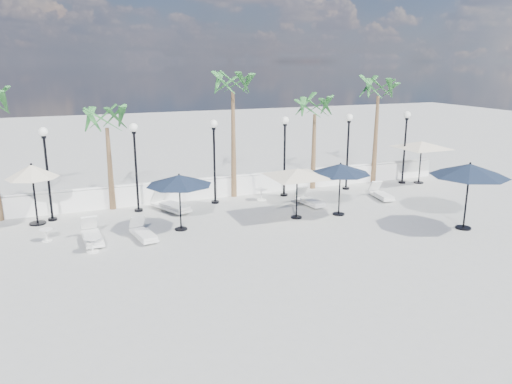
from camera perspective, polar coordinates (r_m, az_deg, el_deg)
name	(u,v)px	position (r m, az deg, el deg)	size (l,w,h in m)	color
ground	(271,251)	(17.34, 1.77, -6.75)	(100.00, 100.00, 0.00)	#9E9F9A
balustrade	(209,188)	(23.94, -5.41, 0.43)	(26.00, 0.30, 1.01)	white
lamppost_1	(46,161)	(21.63, -22.84, 3.29)	(0.36, 0.36, 3.84)	black
lamppost_2	(135,155)	(21.83, -13.64, 4.13)	(0.36, 0.36, 3.84)	black
lamppost_3	(214,150)	(22.58, -4.81, 4.83)	(0.36, 0.36, 3.84)	black
lamppost_4	(285,145)	(23.82, 3.30, 5.37)	(0.36, 0.36, 3.84)	black
lamppost_5	(348,141)	(25.49, 10.48, 5.77)	(0.36, 0.36, 3.84)	black
lamppost_6	(405,137)	(27.50, 16.71, 6.03)	(0.36, 0.36, 3.84)	black
palm_1	(107,124)	(22.32, -16.70, 7.43)	(2.60, 2.60, 4.70)	brown
palm_2	(233,89)	(23.41, -2.67, 11.68)	(2.60, 2.60, 6.10)	brown
palm_3	(315,111)	(25.24, 6.74, 9.16)	(2.60, 2.60, 4.90)	brown
palm_4	(378,94)	(27.13, 13.81, 10.87)	(2.60, 2.60, 5.70)	brown
lounger_2	(171,205)	(22.11, -9.74, -1.46)	(1.50, 2.24, 0.80)	silver
lounger_3	(92,236)	(19.02, -18.22, -4.77)	(0.71, 1.95, 0.72)	silver
lounger_4	(143,233)	(18.87, -12.75, -4.60)	(0.84, 1.82, 0.66)	silver
lounger_5	(381,194)	(24.47, 14.13, -0.24)	(0.84, 1.81, 0.65)	silver
lounger_6	(309,200)	(22.79, 6.10, -0.95)	(0.81, 1.85, 0.67)	silver
side_table_0	(92,243)	(18.03, -18.23, -5.58)	(0.54, 0.54, 0.53)	silver
side_table_1	(46,234)	(19.70, -22.86, -4.42)	(0.47, 0.47, 0.46)	silver
side_table_2	(261,193)	(23.44, 0.61, -0.15)	(0.57, 0.57, 0.56)	silver
parasol_navy_left	(179,180)	(19.13, -8.77, 1.33)	(2.54, 2.54, 2.24)	black
parasol_navy_mid	(340,169)	(21.11, 9.63, 2.61)	(2.53, 2.53, 2.27)	black
parasol_navy_right	(470,170)	(20.62, 23.22, 2.28)	(2.96, 2.96, 2.65)	black
parasol_cream_sq_a	(297,169)	(20.43, 4.74, 2.62)	(4.58, 4.58, 2.25)	black
parasol_cream_sq_b	(422,142)	(27.84, 18.44, 5.48)	(4.85, 4.85, 2.43)	black
parasol_cream_small	(32,172)	(21.42, -24.24, 2.08)	(2.04, 2.04, 2.50)	black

